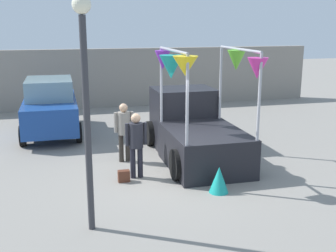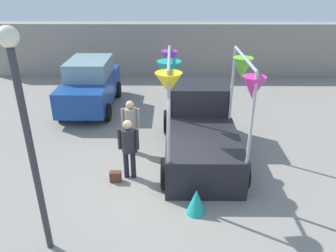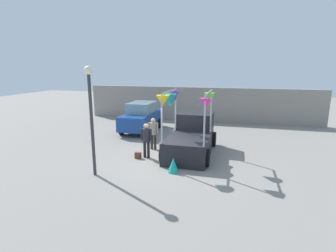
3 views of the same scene
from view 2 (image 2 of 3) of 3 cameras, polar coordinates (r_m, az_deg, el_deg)
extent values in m
plane|color=gray|center=(8.54, 0.33, -9.27)|extent=(60.00, 60.00, 0.00)
cube|color=black|center=(8.67, 5.94, -4.94)|extent=(1.90, 2.60, 1.00)
cube|color=black|center=(10.28, 5.13, 2.60)|extent=(1.80, 1.40, 1.80)
cube|color=#8CB2C6|center=(10.12, 5.22, 4.96)|extent=(1.76, 1.37, 0.60)
cylinder|color=black|center=(10.78, -0.15, 0.79)|extent=(0.22, 0.76, 0.76)
cylinder|color=black|center=(10.92, 9.87, 0.73)|extent=(0.22, 0.76, 0.76)
cylinder|color=black|center=(8.10, -0.46, -8.14)|extent=(0.22, 0.76, 0.76)
cylinder|color=black|center=(8.28, 12.93, -8.03)|extent=(0.22, 0.76, 0.76)
cylinder|color=#A5A5AD|center=(9.13, 0.24, 7.30)|extent=(0.07, 0.07, 2.06)
cylinder|color=#A5A5AD|center=(9.28, 11.14, 7.13)|extent=(0.07, 0.07, 2.06)
cylinder|color=#A5A5AD|center=(6.84, 0.08, 1.03)|extent=(0.07, 0.07, 2.06)
cylinder|color=#A5A5AD|center=(7.05, 14.38, 0.93)|extent=(0.07, 0.07, 2.06)
cylinder|color=#A5A5AD|center=(7.67, 0.18, 11.82)|extent=(0.07, 2.44, 0.07)
cylinder|color=#A5A5AD|center=(7.85, 13.25, 11.48)|extent=(0.07, 2.44, 0.07)
cone|color=yellow|center=(6.73, 0.10, 7.47)|extent=(0.60, 0.60, 0.44)
cone|color=#D83399|center=(6.97, 14.65, 6.43)|extent=(0.63, 0.63, 0.49)
cone|color=teal|center=(7.94, 0.19, 9.19)|extent=(0.82, 0.82, 0.58)
cone|color=#66CC33|center=(8.08, 12.81, 9.78)|extent=(0.66, 0.66, 0.52)
cone|color=purple|center=(8.77, 0.24, 11.35)|extent=(0.47, 0.47, 0.51)
cube|color=navy|center=(13.02, -13.34, 6.33)|extent=(1.70, 4.00, 0.90)
cube|color=#72939E|center=(12.94, -13.53, 9.81)|extent=(1.50, 2.10, 0.66)
cylinder|color=black|center=(14.53, -15.34, 6.18)|extent=(0.18, 0.64, 0.64)
cylinder|color=black|center=(14.16, -8.67, 6.31)|extent=(0.18, 0.64, 0.64)
cylinder|color=black|center=(12.29, -18.27, 2.33)|extent=(0.18, 0.64, 0.64)
cylinder|color=black|center=(11.85, -10.46, 2.38)|extent=(0.18, 0.64, 0.64)
cylinder|color=black|center=(8.49, -7.29, -6.60)|extent=(0.13, 0.13, 0.77)
cylinder|color=black|center=(8.47, -6.08, -6.62)|extent=(0.13, 0.13, 0.77)
cylinder|color=#26262D|center=(8.14, -6.93, -2.47)|extent=(0.34, 0.34, 0.61)
sphere|color=tan|center=(7.95, -7.08, 0.22)|extent=(0.23, 0.23, 0.23)
cylinder|color=#26262D|center=(8.16, -8.47, -2.26)|extent=(0.09, 0.09, 0.55)
cylinder|color=#26262D|center=(8.10, -5.39, -2.30)|extent=(0.09, 0.09, 0.55)
cylinder|color=#2D2823|center=(9.63, -6.87, -2.48)|extent=(0.13, 0.13, 0.77)
cylinder|color=#2D2823|center=(9.61, -5.80, -2.49)|extent=(0.13, 0.13, 0.77)
cylinder|color=gray|center=(9.32, -6.53, 1.29)|extent=(0.34, 0.34, 0.61)
sphere|color=tan|center=(9.16, -6.66, 3.70)|extent=(0.23, 0.23, 0.23)
cylinder|color=gray|center=(9.34, -7.88, 1.46)|extent=(0.09, 0.09, 0.55)
cylinder|color=gray|center=(9.28, -5.19, 1.46)|extent=(0.09, 0.09, 0.55)
cube|color=#592D1E|center=(8.50, -9.13, -8.68)|extent=(0.28, 0.16, 0.28)
cylinder|color=#333338|center=(6.04, -22.41, -5.73)|extent=(0.12, 0.12, 3.84)
sphere|color=#F2EDCC|center=(5.36, -26.13, 13.82)|extent=(0.32, 0.32, 0.32)
cube|color=gray|center=(16.70, 0.56, 12.97)|extent=(18.00, 0.36, 2.60)
cone|color=teal|center=(7.35, 4.95, -12.96)|extent=(0.58, 0.58, 0.60)
camera|label=1|loc=(3.89, -122.23, -31.94)|focal=45.00mm
camera|label=3|loc=(4.79, 137.73, -28.20)|focal=28.00mm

